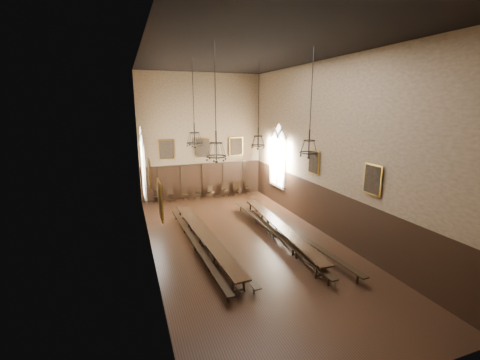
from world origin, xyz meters
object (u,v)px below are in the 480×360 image
table_left (204,240)px  chair_6 (236,191)px  bench_left_outer (195,244)px  bench_right_outer (290,232)px  chair_4 (211,194)px  chair_5 (225,192)px  chair_1 (171,198)px  chandelier_front_left (216,148)px  chair_7 (248,190)px  table_right (279,231)px  chair_3 (198,195)px  chair_0 (157,199)px  chandelier_front_right (309,145)px  bench_left_inner (216,242)px  chandelier_back_right (258,140)px  chandelier_back_left (195,137)px  bench_right_inner (273,233)px  chair_2 (186,196)px

table_left → chair_6: bearing=61.3°
bench_left_outer → bench_right_outer: (5.00, -0.18, 0.03)m
chair_4 → chair_5: bearing=-17.9°
chair_1 → chandelier_front_left: chandelier_front_left is taller
bench_right_outer → chair_7: (1.02, 8.68, -0.02)m
table_right → chair_3: size_ratio=10.59×
chair_0 → bench_right_outer: bearing=-37.5°
table_right → chair_1: 9.50m
chandelier_front_right → chandelier_front_left: bearing=180.0°
bench_right_outer → chair_1: size_ratio=11.25×
bench_right_outer → chair_3: bearing=109.3°
bench_left_outer → bench_left_inner: 1.02m
chair_6 → chandelier_back_right: chandelier_back_right is taller
chair_7 → chandelier_back_left: 9.54m
bench_right_inner → chair_6: (0.94, 8.50, 0.02)m
bench_left_outer → chandelier_front_right: chandelier_front_right is taller
chair_0 → chair_5: (5.09, -0.07, 0.03)m
chair_4 → chandelier_front_left: bearing=-119.4°
bench_left_outer → bench_right_inner: 4.09m
bench_left_outer → chandelier_back_right: bearing=32.0°
bench_left_inner → chair_1: (-0.95, 8.42, 0.02)m
chair_6 → chandelier_front_right: size_ratio=0.24×
chair_5 → chandelier_back_right: chandelier_back_right is taller
table_left → chandelier_back_right: chandelier_back_right is taller
chair_5 → chair_4: bearing=177.9°
bench_left_outer → chair_4: 8.94m
chair_5 → chair_7: bearing=3.0°
chandelier_back_right → bench_right_outer: bearing=-77.9°
bench_right_inner → chair_5: bearing=89.6°
chair_4 → bench_left_inner: bearing=-119.4°
bench_left_inner → chair_5: 8.99m
bench_right_outer → chair_3: (-2.99, 8.55, -0.04)m
table_left → chandelier_back_left: chandelier_back_left is taller
chandelier_front_left → chair_3: bearing=81.8°
bench_left_inner → bench_left_outer: bearing=177.3°
chair_6 → chair_5: bearing=-164.5°
chair_2 → chair_3: chair_3 is taller
chair_5 → bench_right_outer: bearing=-84.6°
chair_0 → chair_1: bearing=13.5°
bench_right_outer → chandelier_back_left: (-4.37, 2.48, 4.83)m
table_left → chair_5: chair_5 is taller
chair_5 → chandelier_front_left: chandelier_front_left is taller
chair_7 → chandelier_front_left: bearing=-113.4°
bench_right_inner → chair_0: bearing=120.5°
chandelier_back_left → chair_0: bearing=104.3°
chair_6 → bench_right_inner: bearing=-83.2°
chair_4 → chandelier_front_left: chandelier_front_left is taller
table_left → chair_1: size_ratio=9.91×
bench_left_outer → bench_left_inner: bearing=-2.7°
bench_left_outer → chair_7: bearing=54.7°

